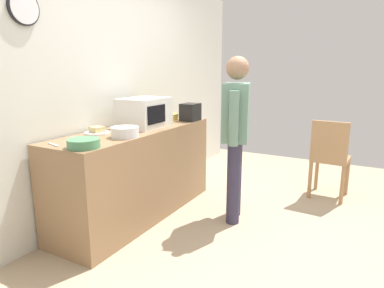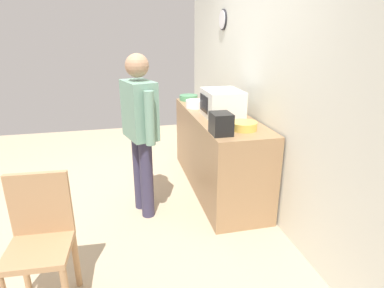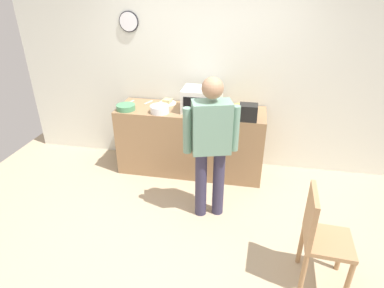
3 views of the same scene
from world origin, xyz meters
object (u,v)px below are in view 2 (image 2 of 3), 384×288
(microwave, at_px, (222,104))
(spoon_utensil, at_px, (207,98))
(toaster, at_px, (221,124))
(person_standing, at_px, (140,125))
(mixing_bowl, at_px, (196,104))
(cereal_bowl, at_px, (189,98))
(fork_utensil, at_px, (215,102))
(wooden_chair, at_px, (40,237))
(salad_bowl, at_px, (244,126))
(sandwich_plate, at_px, (222,105))

(microwave, xyz_separation_m, spoon_utensil, (-1.04, 0.13, -0.15))
(toaster, xyz_separation_m, person_standing, (-0.36, -0.71, -0.07))
(mixing_bowl, height_order, toaster, toaster)
(spoon_utensil, bearing_deg, cereal_bowl, -80.09)
(fork_utensil, distance_m, wooden_chair, 2.81)
(cereal_bowl, height_order, mixing_bowl, mixing_bowl)
(salad_bowl, height_order, cereal_bowl, salad_bowl)
(wooden_chair, bearing_deg, fork_utensil, 138.51)
(person_standing, bearing_deg, mixing_bowl, 135.96)
(salad_bowl, xyz_separation_m, toaster, (0.09, -0.26, 0.06))
(toaster, bearing_deg, cereal_bowl, 178.16)
(microwave, relative_size, salad_bowl, 1.94)
(toaster, height_order, fork_utensil, toaster)
(mixing_bowl, xyz_separation_m, fork_utensil, (-0.26, 0.33, -0.04))
(spoon_utensil, distance_m, wooden_chair, 2.98)
(salad_bowl, relative_size, person_standing, 0.16)
(sandwich_plate, bearing_deg, microwave, -18.32)
(person_standing, xyz_separation_m, wooden_chair, (1.05, -0.76, -0.43))
(microwave, xyz_separation_m, mixing_bowl, (-0.53, -0.17, -0.10))
(microwave, distance_m, sandwich_plate, 0.56)
(salad_bowl, bearing_deg, microwave, -174.15)
(sandwich_plate, height_order, person_standing, person_standing)
(fork_utensil, distance_m, person_standing, 1.49)
(cereal_bowl, distance_m, person_standing, 1.45)
(sandwich_plate, height_order, toaster, toaster)
(salad_bowl, distance_m, mixing_bowl, 1.06)
(mixing_bowl, bearing_deg, salad_bowl, 12.08)
(cereal_bowl, height_order, wooden_chair, cereal_bowl)
(person_standing, bearing_deg, cereal_bowl, 148.51)
(salad_bowl, height_order, mixing_bowl, mixing_bowl)
(salad_bowl, bearing_deg, wooden_chair, -65.73)
(salad_bowl, distance_m, person_standing, 1.00)
(microwave, xyz_separation_m, wooden_chair, (1.29, -1.68, -0.55))
(sandwich_plate, xyz_separation_m, salad_bowl, (1.03, -0.12, 0.02))
(spoon_utensil, bearing_deg, fork_utensil, 7.92)
(spoon_utensil, bearing_deg, person_standing, -39.00)
(salad_bowl, distance_m, toaster, 0.28)
(cereal_bowl, bearing_deg, salad_bowl, 7.84)
(toaster, height_order, wooden_chair, toaster)
(mixing_bowl, bearing_deg, person_standing, -44.04)
(cereal_bowl, bearing_deg, spoon_utensil, 99.91)
(cereal_bowl, xyz_separation_m, fork_utensil, (0.21, 0.32, -0.03))
(mixing_bowl, distance_m, wooden_chair, 2.40)
(fork_utensil, xyz_separation_m, wooden_chair, (2.08, -1.84, -0.40))
(mixing_bowl, bearing_deg, toaster, -1.87)
(mixing_bowl, height_order, spoon_utensil, mixing_bowl)
(toaster, bearing_deg, salad_bowl, 108.59)
(sandwich_plate, xyz_separation_m, spoon_utensil, (-0.53, -0.04, -0.02))
(salad_bowl, distance_m, spoon_utensil, 1.56)
(sandwich_plate, relative_size, wooden_chair, 0.25)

